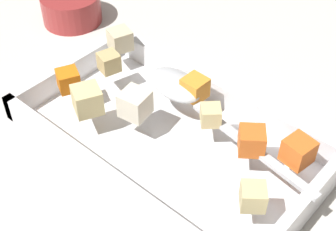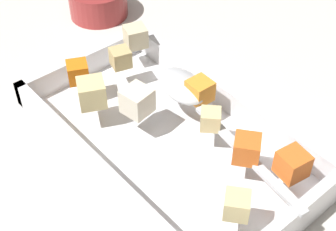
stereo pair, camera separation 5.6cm
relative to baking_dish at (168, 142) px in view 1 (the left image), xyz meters
name	(u,v)px [view 1 (the left image)]	position (x,y,z in m)	size (l,w,h in m)	color
ground_plane	(178,151)	(0.01, 0.01, -0.01)	(4.00, 4.00, 0.00)	beige
baking_dish	(168,142)	(0.00, 0.00, 0.00)	(0.36, 0.20, 0.05)	silver
carrot_chunk_far_right	(298,151)	(0.14, 0.05, 0.05)	(0.03, 0.03, 0.03)	orange
carrot_chunk_heap_side	(195,88)	(-0.01, 0.05, 0.05)	(0.03, 0.03, 0.03)	orange
carrot_chunk_front_center	(252,141)	(0.10, 0.03, 0.05)	(0.03, 0.03, 0.03)	orange
carrot_chunk_heap_top	(68,80)	(-0.13, -0.04, 0.05)	(0.03, 0.03, 0.03)	orange
potato_chunk_corner_sw	(120,40)	(-0.14, 0.07, 0.05)	(0.03, 0.03, 0.03)	beige
potato_chunk_rim_edge	(109,62)	(-0.12, 0.02, 0.05)	(0.02, 0.02, 0.02)	tan
potato_chunk_mid_right	(87,100)	(-0.08, -0.05, 0.05)	(0.03, 0.03, 0.03)	#E0CC89
potato_chunk_center	(211,115)	(0.04, 0.03, 0.04)	(0.02, 0.02, 0.02)	#E0CC89
potato_chunk_far_left	(253,196)	(0.14, -0.03, 0.05)	(0.02, 0.02, 0.02)	#E0CC89
parsnip_chunk_mid_left	(135,104)	(-0.04, -0.01, 0.05)	(0.03, 0.03, 0.03)	silver
serving_spoon	(183,91)	(-0.02, 0.05, 0.04)	(0.25, 0.07, 0.02)	silver
small_prep_bowl	(71,8)	(-0.31, 0.12, 0.01)	(0.10, 0.10, 0.05)	maroon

